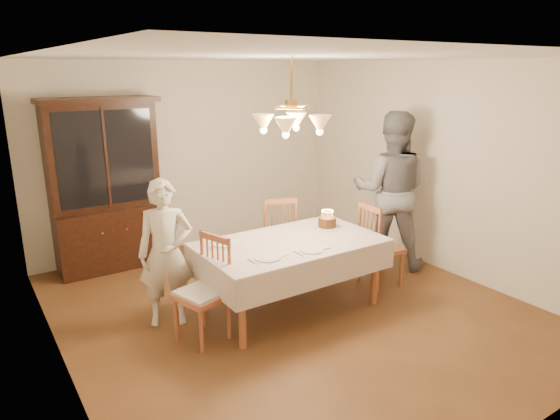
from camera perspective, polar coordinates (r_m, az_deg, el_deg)
ground at (r=5.49m, az=1.17°, el=-11.08°), size 5.00×5.00×0.00m
room_shell at (r=4.98m, az=1.27°, el=5.36°), size 5.00×5.00×5.00m
dining_table at (r=5.22m, az=1.21°, el=-4.38°), size 1.90×1.10×0.76m
china_hutch at (r=6.62m, az=-19.32°, el=2.33°), size 1.38×0.54×2.16m
chair_far_side at (r=6.24m, az=-0.24°, el=-3.27°), size 0.56×0.55×1.00m
chair_left_end at (r=4.77m, az=-8.89°, el=-9.56°), size 0.53×0.54×1.00m
chair_right_end at (r=6.00m, az=11.36°, el=-4.39°), size 0.47×0.48×1.00m
elderly_woman at (r=5.04m, az=-12.91°, el=-4.86°), size 0.63×0.53×1.48m
adult_in_grey at (r=6.47m, az=12.53°, el=2.18°), size 1.22×1.22×2.00m
birthday_cake at (r=5.63m, az=5.41°, el=-1.50°), size 0.30×0.30×0.21m
place_setting_near_left at (r=4.75m, az=-1.27°, el=-5.42°), size 0.40×0.26×0.02m
place_setting_near_right at (r=4.95m, az=3.77°, el=-4.56°), size 0.38×0.23×0.02m
place_setting_far_left at (r=5.14m, az=-6.29°, el=-3.84°), size 0.39×0.24×0.02m
chandelier at (r=4.92m, az=1.30°, el=9.89°), size 0.62×0.62×0.73m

